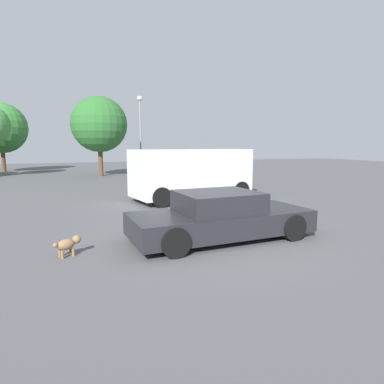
{
  "coord_description": "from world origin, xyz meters",
  "views": [
    {
      "loc": [
        -3.22,
        -7.0,
        2.28
      ],
      "look_at": [
        0.27,
        2.06,
        0.9
      ],
      "focal_mm": 30.6,
      "sensor_mm": 36.0,
      "label": 1
    }
  ],
  "objects": [
    {
      "name": "ground_plane",
      "position": [
        0.0,
        0.0,
        0.0
      ],
      "size": [
        80.0,
        80.0,
        0.0
      ],
      "primitive_type": "plane",
      "color": "#515154"
    },
    {
      "name": "sedan_foreground",
      "position": [
        0.24,
        0.06,
        0.55
      ],
      "size": [
        4.53,
        2.05,
        1.18
      ],
      "rotation": [
        0.0,
        0.0,
        0.05
      ],
      "color": "#232328",
      "rests_on": "ground_plane"
    },
    {
      "name": "dog",
      "position": [
        -3.26,
        0.04,
        0.26
      ],
      "size": [
        0.56,
        0.36,
        0.41
      ],
      "rotation": [
        0.0,
        0.0,
        0.44
      ],
      "color": "olive",
      "rests_on": "ground_plane"
    },
    {
      "name": "van_white",
      "position": [
        1.72,
        5.84,
        1.15
      ],
      "size": [
        5.22,
        2.88,
        2.12
      ],
      "rotation": [
        0.0,
        0.0,
        0.17
      ],
      "color": "white",
      "rests_on": "ground_plane"
    },
    {
      "name": "light_post_near",
      "position": [
        2.96,
        21.58,
        4.41
      ],
      "size": [
        0.44,
        0.44,
        6.51
      ],
      "color": "gray",
      "rests_on": "ground_plane"
    },
    {
      "name": "tree_back_center",
      "position": [
        -0.77,
        18.53,
        3.83
      ],
      "size": [
        4.1,
        4.1,
        5.89
      ],
      "color": "brown",
      "rests_on": "ground_plane"
    },
    {
      "name": "tree_back_right",
      "position": [
        -8.31,
        25.62,
        3.78
      ],
      "size": [
        4.33,
        4.33,
        5.95
      ],
      "color": "brown",
      "rests_on": "ground_plane"
    }
  ]
}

